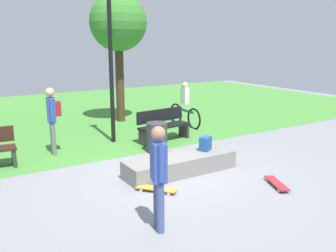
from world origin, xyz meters
TOP-DOWN VIEW (x-y plane):
  - ground_plane at (0.00, 0.00)m, footprint 28.00×28.00m
  - grass_lawn at (0.00, 7.79)m, footprint 26.60×12.42m
  - concrete_ledge at (0.32, -0.12)m, footprint 2.55×0.74m
  - backpack_on_ledge at (1.04, -0.07)m, footprint 0.34×0.31m
  - skater_performing_trick at (-1.35, -2.01)m, footprint 0.29×0.41m
  - skateboard_by_ledge at (1.53, -1.78)m, footprint 0.50×0.81m
  - skateboard_spare at (-0.66, -0.74)m, footprint 0.66×0.75m
  - park_bench_by_oak at (1.39, 2.37)m, footprint 1.64×0.65m
  - tree_young_birch at (1.50, 5.50)m, footprint 1.97×1.97m
  - lamp_post at (0.12, 3.02)m, footprint 0.28×0.28m
  - trash_bin at (0.69, 1.53)m, footprint 0.54×0.54m
  - pedestrian_with_backpack at (-1.63, 2.78)m, footprint 0.39×0.42m
  - cyclist_on_bicycle at (3.03, 3.66)m, footprint 0.22×1.82m

SIDE VIEW (x-z plane):
  - ground_plane at x=0.00m, z-range 0.00..0.00m
  - grass_lawn at x=0.00m, z-range 0.00..0.01m
  - skateboard_by_ledge at x=1.53m, z-range 0.02..0.10m
  - skateboard_spare at x=-0.66m, z-range 0.02..0.10m
  - concrete_ledge at x=0.32m, z-range 0.00..0.39m
  - trash_bin at x=0.69m, z-range 0.00..0.78m
  - park_bench_by_oak at x=1.39m, z-range 0.03..0.94m
  - backpack_on_ledge at x=1.04m, z-range 0.39..0.71m
  - cyclist_on_bicycle at x=3.03m, z-range -0.13..1.39m
  - skater_performing_trick at x=-1.35m, z-range 0.13..1.77m
  - pedestrian_with_backpack at x=-1.63m, z-range 0.17..1.88m
  - lamp_post at x=0.12m, z-range 0.47..5.26m
  - tree_young_birch at x=1.50m, z-range 1.17..5.61m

